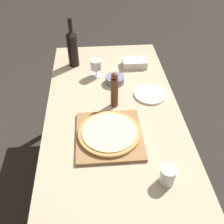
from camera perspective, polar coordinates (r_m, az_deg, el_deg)
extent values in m
plane|color=#2D2823|center=(2.12, 0.35, -16.40)|extent=(12.00, 12.00, 0.00)
cube|color=tan|center=(1.55, 0.46, -1.61)|extent=(0.81, 1.79, 0.03)
cylinder|color=brown|center=(2.44, -9.41, 4.78)|extent=(0.06, 0.06, 0.73)
cylinder|color=brown|center=(2.47, 6.78, 5.57)|extent=(0.06, 0.06, 0.73)
cube|color=olive|center=(1.42, -0.59, -5.08)|extent=(0.36, 0.38, 0.02)
cylinder|color=#C68947|center=(1.41, -0.60, -4.58)|extent=(0.34, 0.34, 0.02)
cylinder|color=beige|center=(1.40, -0.60, -4.24)|extent=(0.30, 0.30, 0.01)
cylinder|color=black|center=(1.98, -8.51, 13.07)|extent=(0.08, 0.08, 0.24)
cone|color=black|center=(1.92, -8.92, 16.64)|extent=(0.08, 0.08, 0.03)
cylinder|color=black|center=(1.89, -9.12, 18.28)|extent=(0.03, 0.03, 0.09)
cylinder|color=#5B2D19|center=(1.56, 0.54, 4.27)|extent=(0.05, 0.05, 0.20)
sphere|color=#5B2D19|center=(1.50, 0.57, 7.86)|extent=(0.04, 0.04, 0.04)
cylinder|color=silver|center=(1.89, -3.40, 7.94)|extent=(0.07, 0.07, 0.00)
cylinder|color=silver|center=(1.87, -3.44, 8.70)|extent=(0.01, 0.01, 0.05)
cylinder|color=silver|center=(1.84, -3.52, 10.27)|extent=(0.08, 0.08, 0.07)
cylinder|color=slate|center=(1.80, 0.63, 7.06)|extent=(0.13, 0.13, 0.05)
cylinder|color=silver|center=(1.24, 12.01, -13.40)|extent=(0.07, 0.07, 0.09)
cylinder|color=white|center=(1.72, 8.29, 3.82)|extent=(0.21, 0.21, 0.01)
cube|color=beige|center=(1.99, 4.95, 10.57)|extent=(0.18, 0.11, 0.05)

